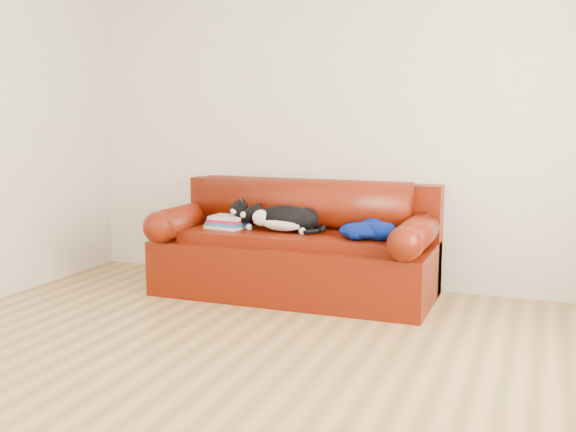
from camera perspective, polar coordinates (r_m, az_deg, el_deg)
name	(u,v)px	position (r m, az deg, el deg)	size (l,w,h in m)	color
ground	(236,364)	(3.85, -4.45, -12.39)	(4.50, 4.50, 0.00)	olive
room_shell	(255,58)	(3.57, -2.81, 13.21)	(4.52, 4.02, 2.61)	beige
sofa_base	(295,264)	(5.18, 0.57, -4.13)	(2.10, 0.90, 0.50)	#3A0402
sofa_back	(305,221)	(5.35, 1.49, -0.41)	(2.10, 1.01, 0.88)	#3A0402
book_stack	(228,222)	(5.26, -5.13, -0.51)	(0.33, 0.27, 0.10)	beige
cat	(285,219)	(5.08, -0.24, -0.27)	(0.71, 0.36, 0.25)	black
blanket	(366,230)	(4.86, 6.65, -1.17)	(0.45, 0.36, 0.14)	#02154B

